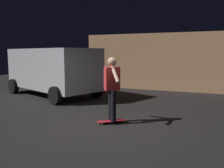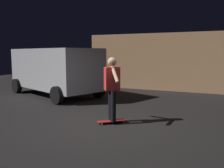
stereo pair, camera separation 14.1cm
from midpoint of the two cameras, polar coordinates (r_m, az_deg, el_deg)
ground_plane at (r=6.29m, az=-1.34°, el=-9.74°), size 28.00×28.00×0.00m
low_building at (r=13.80m, az=19.80°, el=5.10°), size 10.73×3.94×2.82m
parked_van at (r=10.84m, az=-13.07°, el=3.52°), size 4.98×3.55×2.03m
skateboard_ridden at (r=6.44m, az=0.64°, el=-8.81°), size 0.71×0.67×0.07m
skater at (r=6.24m, az=0.65°, el=-0.12°), size 0.72×0.79×1.67m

